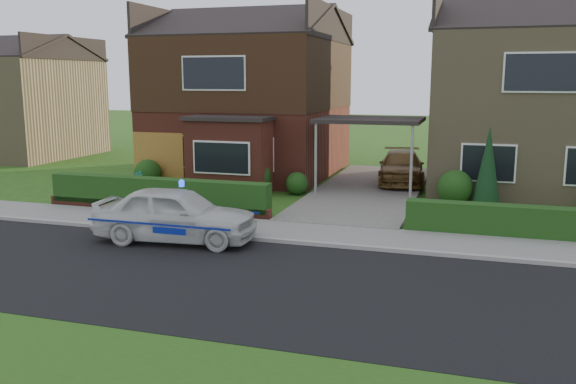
% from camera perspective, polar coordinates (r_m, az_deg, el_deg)
% --- Properties ---
extents(ground, '(120.00, 120.00, 0.00)m').
position_cam_1_polar(ground, '(12.81, -1.05, -8.62)').
color(ground, '#215416').
rests_on(ground, ground).
extents(road, '(60.00, 6.00, 0.02)m').
position_cam_1_polar(road, '(12.81, -1.05, -8.62)').
color(road, black).
rests_on(road, ground).
extents(kerb, '(60.00, 0.16, 0.12)m').
position_cam_1_polar(kerb, '(15.59, 2.49, -4.87)').
color(kerb, '#9E9993').
rests_on(kerb, ground).
extents(sidewalk, '(60.00, 2.00, 0.10)m').
position_cam_1_polar(sidewalk, '(16.57, 3.42, -3.98)').
color(sidewalk, slate).
rests_on(sidewalk, ground).
extents(driveway, '(3.80, 12.00, 0.12)m').
position_cam_1_polar(driveway, '(23.18, 7.53, 0.18)').
color(driveway, '#666059').
rests_on(driveway, ground).
extents(house_left, '(7.50, 9.53, 7.25)m').
position_cam_1_polar(house_left, '(27.14, -3.47, 9.73)').
color(house_left, brown).
rests_on(house_left, ground).
extents(house_right, '(7.50, 8.06, 7.25)m').
position_cam_1_polar(house_right, '(25.55, 22.00, 8.61)').
color(house_right, '#927D59').
rests_on(house_right, ground).
extents(carport_link, '(3.80, 3.00, 2.77)m').
position_cam_1_polar(carport_link, '(22.81, 7.67, 6.59)').
color(carport_link, black).
rests_on(carport_link, ground).
extents(garage_door, '(2.20, 0.10, 2.10)m').
position_cam_1_polar(garage_door, '(24.80, -11.99, 3.04)').
color(garage_door, brown).
rests_on(garage_door, ground).
extents(dwarf_wall, '(7.70, 0.25, 0.36)m').
position_cam_1_polar(dwarf_wall, '(19.76, -12.26, -1.43)').
color(dwarf_wall, brown).
rests_on(dwarf_wall, ground).
extents(hedge_left, '(7.50, 0.55, 0.90)m').
position_cam_1_polar(hedge_left, '(19.92, -12.03, -1.85)').
color(hedge_left, '#1B3912').
rests_on(hedge_left, ground).
extents(hedge_right, '(7.50, 0.55, 0.80)m').
position_cam_1_polar(hedge_right, '(17.46, 23.33, -4.26)').
color(hedge_right, '#1B3912').
rests_on(hedge_right, ground).
extents(shrub_left_far, '(1.08, 1.08, 1.08)m').
position_cam_1_polar(shrub_left_far, '(24.60, -12.98, 1.74)').
color(shrub_left_far, '#1B3912').
rests_on(shrub_left_far, ground).
extents(shrub_left_mid, '(1.32, 1.32, 1.32)m').
position_cam_1_polar(shrub_left_mid, '(22.48, -3.28, 1.49)').
color(shrub_left_mid, '#1B3912').
rests_on(shrub_left_mid, ground).
extents(shrub_left_near, '(0.84, 0.84, 0.84)m').
position_cam_1_polar(shrub_left_near, '(22.30, 0.85, 0.80)').
color(shrub_left_near, '#1B3912').
rests_on(shrub_left_near, ground).
extents(shrub_right_near, '(1.20, 1.20, 1.20)m').
position_cam_1_polar(shrub_right_near, '(21.20, 15.37, 0.40)').
color(shrub_right_near, '#1B3912').
rests_on(shrub_right_near, ground).
extents(conifer_a, '(0.90, 0.90, 2.60)m').
position_cam_1_polar(conifer_a, '(20.89, 18.18, 2.05)').
color(conifer_a, black).
rests_on(conifer_a, ground).
extents(neighbour_left, '(6.50, 7.00, 5.20)m').
position_cam_1_polar(neighbour_left, '(36.40, -23.80, 7.17)').
color(neighbour_left, '#927D59').
rests_on(neighbour_left, ground).
extents(police_car, '(3.90, 4.38, 1.61)m').
position_cam_1_polar(police_car, '(16.10, -10.48, -2.10)').
color(police_car, silver).
rests_on(police_car, ground).
extents(driveway_car, '(2.21, 4.42, 1.23)m').
position_cam_1_polar(driveway_car, '(24.62, 10.56, 2.30)').
color(driveway_car, brown).
rests_on(driveway_car, driveway).
extents(potted_plant_a, '(0.47, 0.38, 0.77)m').
position_cam_1_polar(potted_plant_a, '(23.56, -13.82, 0.94)').
color(potted_plant_a, gray).
rests_on(potted_plant_a, ground).
extents(potted_plant_b, '(0.49, 0.44, 0.73)m').
position_cam_1_polar(potted_plant_b, '(19.46, -4.56, -0.85)').
color(potted_plant_b, gray).
rests_on(potted_plant_b, ground).
extents(potted_plant_c, '(0.50, 0.50, 0.73)m').
position_cam_1_polar(potted_plant_c, '(20.68, -10.93, -0.32)').
color(potted_plant_c, gray).
rests_on(potted_plant_c, ground).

